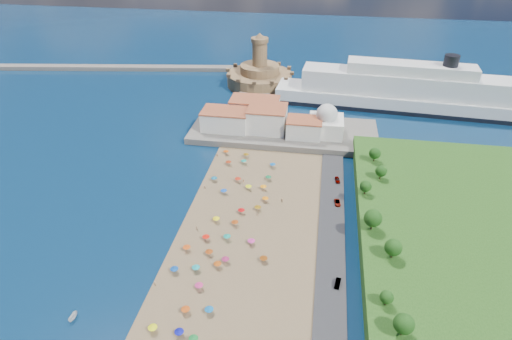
# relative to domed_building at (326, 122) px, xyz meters

# --- Properties ---
(ground) EXTENTS (700.00, 700.00, 0.00)m
(ground) POSITION_rel_domed_building_xyz_m (-30.00, -71.00, -8.97)
(ground) COLOR #071938
(ground) RESTS_ON ground
(terrace) EXTENTS (90.00, 36.00, 3.00)m
(terrace) POSITION_rel_domed_building_xyz_m (-20.00, 2.00, -7.47)
(terrace) COLOR #59544C
(terrace) RESTS_ON ground
(jetty) EXTENTS (18.00, 70.00, 2.40)m
(jetty) POSITION_rel_domed_building_xyz_m (-42.00, 37.00, -7.77)
(jetty) COLOR #59544C
(jetty) RESTS_ON ground
(breakwater) EXTENTS (199.03, 34.77, 2.60)m
(breakwater) POSITION_rel_domed_building_xyz_m (-140.00, 82.00, -7.67)
(breakwater) COLOR #59544C
(breakwater) RESTS_ON ground
(waterfront_buildings) EXTENTS (57.00, 29.00, 11.00)m
(waterfront_buildings) POSITION_rel_domed_building_xyz_m (-33.05, 2.64, -1.10)
(waterfront_buildings) COLOR silver
(waterfront_buildings) RESTS_ON terrace
(domed_building) EXTENTS (16.00, 16.00, 15.00)m
(domed_building) POSITION_rel_domed_building_xyz_m (0.00, 0.00, 0.00)
(domed_building) COLOR silver
(domed_building) RESTS_ON terrace
(fortress) EXTENTS (40.00, 40.00, 32.40)m
(fortress) POSITION_rel_domed_building_xyz_m (-42.00, 67.00, -2.29)
(fortress) COLOR olive
(fortress) RESTS_ON ground
(cruise_ship) EXTENTS (143.50, 31.57, 31.09)m
(cruise_ship) POSITION_rel_domed_building_xyz_m (42.46, 44.46, 0.23)
(cruise_ship) COLOR black
(cruise_ship) RESTS_ON ground
(beach_parasols) EXTENTS (29.09, 118.27, 2.20)m
(beach_parasols) POSITION_rel_domed_building_xyz_m (-31.26, -81.94, -6.83)
(beach_parasols) COLOR gray
(beach_parasols) RESTS_ON beach
(beachgoers) EXTENTS (35.32, 99.04, 1.87)m
(beachgoers) POSITION_rel_domed_building_xyz_m (-33.84, -73.69, -7.86)
(beachgoers) COLOR tan
(beachgoers) RESTS_ON beach
(parked_cars) EXTENTS (2.58, 60.80, 1.43)m
(parked_cars) POSITION_rel_domed_building_xyz_m (6.00, -59.28, -7.60)
(parked_cars) COLOR gray
(parked_cars) RESTS_ON promenade
(hillside_trees) EXTENTS (11.93, 107.18, 7.45)m
(hillside_trees) POSITION_rel_domed_building_xyz_m (18.45, -80.20, 0.91)
(hillside_trees) COLOR #382314
(hillside_trees) RESTS_ON hillside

